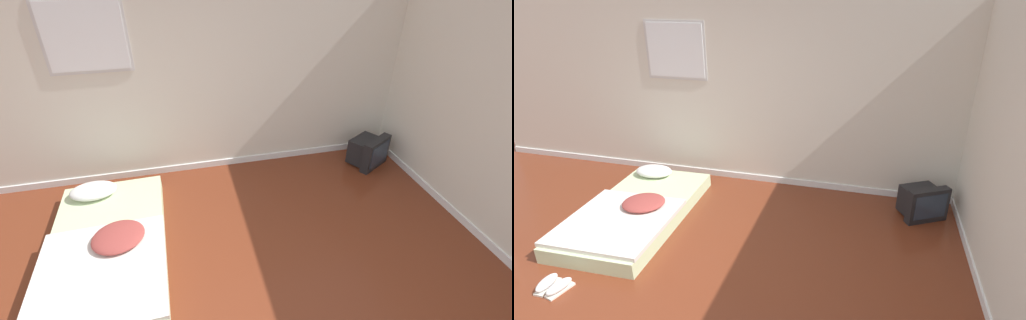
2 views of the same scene
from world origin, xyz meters
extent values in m
cube|color=silver|center=(0.00, 2.85, 1.30)|extent=(8.27, 0.06, 2.60)
cube|color=white|center=(0.00, 2.81, 0.04)|extent=(8.27, 0.02, 0.09)
cube|color=silver|center=(-0.90, 2.81, 1.84)|extent=(0.89, 0.01, 0.79)
cube|color=white|center=(-0.90, 2.80, 1.84)|extent=(0.82, 0.01, 0.72)
cube|color=beige|center=(-0.89, 1.42, 0.09)|extent=(1.17, 2.12, 0.18)
ellipsoid|color=white|center=(-1.11, 2.24, 0.25)|extent=(0.53, 0.35, 0.14)
cube|color=silver|center=(-0.88, 1.02, 0.20)|extent=(1.17, 1.24, 0.05)
ellipsoid|color=#993D38|center=(-0.75, 1.37, 0.27)|extent=(0.62, 0.60, 0.11)
cube|color=black|center=(2.45, 2.43, 0.20)|extent=(0.50, 0.44, 0.34)
cube|color=black|center=(2.55, 2.27, 0.22)|extent=(0.51, 0.36, 0.43)
cube|color=#283342|center=(2.58, 2.22, 0.23)|extent=(0.37, 0.22, 0.31)
camera|label=1|loc=(-0.01, -1.28, 2.67)|focal=24.00mm
camera|label=2|loc=(1.79, -2.27, 2.65)|focal=28.00mm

